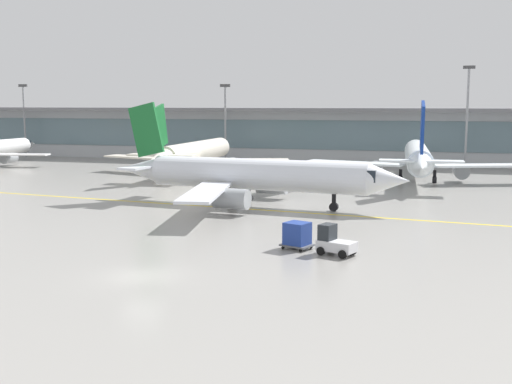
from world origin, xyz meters
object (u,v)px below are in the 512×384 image
at_px(apron_light_mast_1, 225,120).
at_px(apron_light_mast_2, 467,114).
at_px(gate_airplane_2, 418,157).
at_px(baggage_tug, 334,242).
at_px(cargo_dolly_lead, 297,234).
at_px(taxiing_regional_jet, 254,175).
at_px(gate_airplane_1, 195,153).
at_px(apron_light_mast_0, 24,117).

distance_m(apron_light_mast_1, apron_light_mast_2, 40.12).
xyz_separation_m(gate_airplane_2, apron_light_mast_2, (6.63, 17.26, 5.55)).
xyz_separation_m(baggage_tug, cargo_dolly_lead, (-2.84, 1.05, 0.16)).
relative_size(cargo_dolly_lead, apron_light_mast_2, 0.16).
relative_size(taxiing_regional_jet, apron_light_mast_1, 2.33).
bearing_deg(gate_airplane_1, gate_airplane_2, -91.35).
xyz_separation_m(taxiing_regional_jet, apron_light_mast_2, (21.83, 43.47, 5.61)).
bearing_deg(apron_light_mast_0, gate_airplane_2, -14.41).
bearing_deg(apron_light_mast_0, gate_airplane_1, -23.65).
bearing_deg(apron_light_mast_1, gate_airplane_2, -28.75).
relative_size(gate_airplane_1, cargo_dolly_lead, 12.37).
height_order(apron_light_mast_1, apron_light_mast_2, apron_light_mast_2).
bearing_deg(cargo_dolly_lead, gate_airplane_1, 139.91).
distance_m(gate_airplane_2, apron_light_mast_1, 38.40).
bearing_deg(taxiing_regional_jet, baggage_tug, -53.31).
height_order(gate_airplane_2, baggage_tug, gate_airplane_2).
xyz_separation_m(gate_airplane_2, cargo_dolly_lead, (-6.72, -44.05, -2.17)).
relative_size(apron_light_mast_0, apron_light_mast_2, 0.87).
distance_m(taxiing_regional_jet, apron_light_mast_2, 48.97).
height_order(gate_airplane_1, baggage_tug, gate_airplane_1).
xyz_separation_m(gate_airplane_1, gate_airplane_2, (32.15, -0.53, 0.12)).
distance_m(gate_airplane_1, gate_airplane_2, 32.15).
xyz_separation_m(gate_airplane_1, baggage_tug, (28.27, -45.63, -2.22)).
height_order(taxiing_regional_jet, apron_light_mast_0, apron_light_mast_0).
relative_size(gate_airplane_1, apron_light_mast_2, 1.93).
bearing_deg(taxiing_regional_jet, apron_light_mast_2, 69.08).
relative_size(gate_airplane_2, apron_light_mast_2, 2.01).
height_order(gate_airplane_2, apron_light_mast_0, apron_light_mast_0).
relative_size(gate_airplane_2, cargo_dolly_lead, 12.87).
height_order(gate_airplane_2, cargo_dolly_lead, gate_airplane_2).
height_order(gate_airplane_2, apron_light_mast_2, apron_light_mast_2).
bearing_deg(gate_airplane_1, baggage_tug, -148.62).
distance_m(gate_airplane_1, apron_light_mast_1, 18.40).
bearing_deg(baggage_tug, apron_light_mast_1, 135.20).
distance_m(gate_airplane_1, baggage_tug, 53.73).
bearing_deg(apron_light_mast_1, apron_light_mast_2, -1.55).
xyz_separation_m(baggage_tug, apron_light_mast_2, (10.51, 62.36, 7.89)).
relative_size(cargo_dolly_lead, apron_light_mast_0, 0.18).
bearing_deg(baggage_tug, apron_light_mast_0, 158.02).
xyz_separation_m(taxiing_regional_jet, apron_light_mast_0, (-59.64, 45.45, 4.53)).
distance_m(cargo_dolly_lead, apron_light_mast_0, 93.23).
height_order(baggage_tug, cargo_dolly_lead, baggage_tug).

